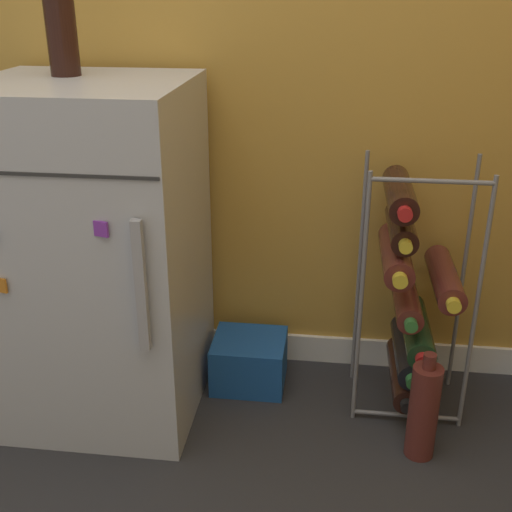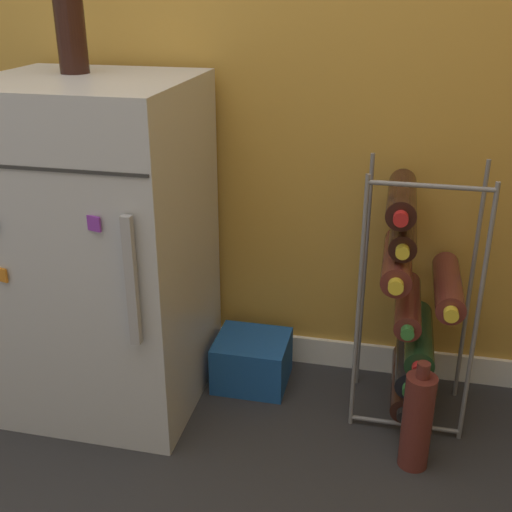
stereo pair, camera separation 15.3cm
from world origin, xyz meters
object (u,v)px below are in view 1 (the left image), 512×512
Objects in this scene: wine_rack at (410,293)px; soda_box at (249,361)px; mini_fridge at (96,255)px; fridge_top_bottle at (61,31)px; loose_bottle_floor at (423,411)px.

wine_rack reaches higher than soda_box.
fridge_top_bottle reaches higher than mini_fridge.
wine_rack is at bearing 5.98° from mini_fridge.
mini_fridge is 3.78× the size of fridge_top_bottle.
fridge_top_bottle is at bearing 128.08° from mini_fridge.
soda_box is 0.56m from loose_bottle_floor.
soda_box is (-0.45, 0.04, -0.28)m from wine_rack.
mini_fridge reaches higher than loose_bottle_floor.
wine_rack is 0.54m from soda_box.
fridge_top_bottle is 1.32m from loose_bottle_floor.
soda_box is at bearing 7.04° from fridge_top_bottle.
loose_bottle_floor is (0.89, -0.14, -0.33)m from mini_fridge.
wine_rack is 2.39× the size of loose_bottle_floor.
fridge_top_bottle is at bearing 167.33° from loose_bottle_floor.
soda_box is at bearing 17.78° from mini_fridge.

